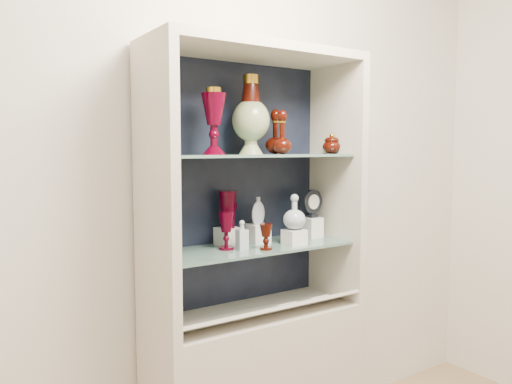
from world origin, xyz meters
TOP-DOWN VIEW (x-y plane):
  - wall_back at (0.00, 1.75)m, footprint 3.50×0.02m
  - cabinet_back_panel at (0.00, 1.72)m, footprint 0.98×0.02m
  - cabinet_side_left at (-0.48, 1.53)m, footprint 0.04×0.40m
  - cabinet_side_right at (0.48, 1.53)m, footprint 0.04×0.40m
  - cabinet_top_cap at (0.00, 1.53)m, footprint 1.00×0.40m
  - shelf_lower at (0.00, 1.55)m, footprint 0.92×0.34m
  - shelf_upper at (0.00, 1.55)m, footprint 0.92×0.34m
  - label_ledge at (0.00, 1.42)m, footprint 0.92×0.17m
  - label_card_0 at (0.26, 1.42)m, footprint 0.10×0.06m
  - label_card_1 at (0.07, 1.42)m, footprint 0.10×0.06m
  - pedestal_lamp_left at (-0.44, 1.50)m, footprint 0.12×0.12m
  - pedestal_lamp_right at (-0.20, 1.55)m, footprint 0.12×0.12m
  - enamel_urn at (0.01, 1.58)m, footprint 0.19×0.19m
  - ruby_decanter_a at (0.12, 1.50)m, footprint 0.11×0.11m
  - ruby_decanter_b at (0.15, 1.59)m, footprint 0.11×0.11m
  - lidded_bowl at (0.44, 1.52)m, footprint 0.11×0.11m
  - cobalt_goblet at (-0.44, 1.57)m, footprint 0.08×0.08m
  - ruby_goblet_tall at (-0.14, 1.55)m, footprint 0.07×0.07m
  - ruby_goblet_small at (0.00, 1.45)m, footprint 0.07×0.07m
  - riser_ruby_pitcher at (-0.08, 1.64)m, footprint 0.10×0.10m
  - ruby_pitcher at (-0.08, 1.64)m, footprint 0.15×0.13m
  - clear_square_bottle at (-0.09, 1.51)m, footprint 0.05×0.05m
  - riser_flat_flask at (0.06, 1.60)m, footprint 0.09×0.09m
  - flat_flask at (0.06, 1.60)m, footprint 0.10×0.07m
  - riser_clear_round_decanter at (0.18, 1.48)m, footprint 0.09×0.09m
  - clear_round_decanter at (0.18, 1.48)m, footprint 0.14×0.14m
  - riser_cameo_medallion at (0.37, 1.58)m, footprint 0.08×0.08m
  - cameo_medallion at (0.37, 1.58)m, footprint 0.13×0.06m

SIDE VIEW (x-z plane):
  - label_ledge at x=0.00m, z-range 0.74..0.82m
  - label_card_0 at x=0.26m, z-range 0.78..0.81m
  - label_card_1 at x=0.07m, z-range 0.78..0.81m
  - shelf_lower at x=0.00m, z-range 1.04..1.05m
  - riser_clear_round_decanter at x=0.18m, z-range 1.05..1.12m
  - riser_ruby_pitcher at x=-0.08m, z-range 1.05..1.13m
  - riser_flat_flask at x=0.06m, z-range 1.05..1.14m
  - riser_cameo_medallion at x=0.37m, z-range 1.05..1.15m
  - ruby_goblet_small at x=0.00m, z-range 1.05..1.16m
  - clear_square_bottle at x=-0.09m, z-range 1.05..1.18m
  - ruby_goblet_tall at x=-0.14m, z-range 1.05..1.22m
  - cobalt_goblet at x=-0.44m, z-range 1.05..1.22m
  - clear_round_decanter at x=0.18m, z-range 1.12..1.28m
  - flat_flask at x=0.06m, z-range 1.14..1.27m
  - ruby_pitcher at x=-0.08m, z-range 1.13..1.30m
  - cameo_medallion at x=0.37m, z-range 1.15..1.30m
  - cabinet_back_panel at x=0.00m, z-range 0.75..1.90m
  - cabinet_side_left at x=-0.48m, z-range 0.75..1.90m
  - cabinet_side_right at x=0.48m, z-range 0.75..1.90m
  - wall_back at x=0.00m, z-range 0.00..2.80m
  - shelf_upper at x=0.00m, z-range 1.46..1.47m
  - lidded_bowl at x=0.44m, z-range 1.47..1.57m
  - ruby_decanter_b at x=0.15m, z-range 1.47..1.69m
  - ruby_decanter_a at x=0.12m, z-range 1.47..1.69m
  - pedestal_lamp_left at x=-0.44m, z-range 1.47..1.72m
  - pedestal_lamp_right at x=-0.20m, z-range 1.47..1.75m
  - enamel_urn at x=0.01m, z-range 1.47..1.83m
  - cabinet_top_cap at x=0.00m, z-range 1.90..1.94m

